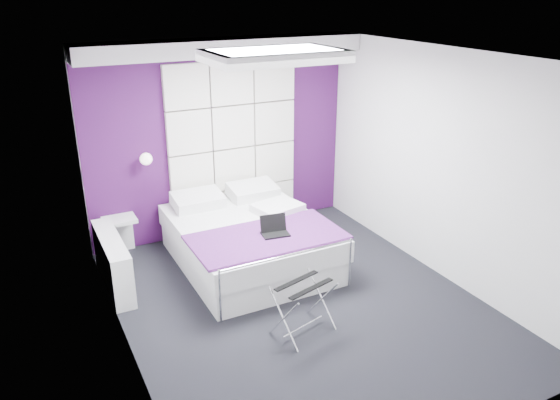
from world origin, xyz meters
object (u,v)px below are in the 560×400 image
wall_lamp (145,158)px  laptop (274,229)px  nightstand (119,220)px  luggage_rack (303,308)px  radiator (113,262)px  bed (249,240)px

wall_lamp → laptop: (1.04, -1.45, -0.58)m
nightstand → luggage_rack: size_ratio=0.73×
nightstand → radiator: bearing=-108.4°
radiator → nightstand: radiator is taller
radiator → laptop: (1.68, -0.69, 0.34)m
luggage_rack → laptop: bearing=63.7°
nightstand → bed: bearing=-34.1°
laptop → wall_lamp: bearing=133.9°
radiator → laptop: laptop is taller
nightstand → laptop: laptop is taller
luggage_rack → laptop: laptop is taller
wall_lamp → luggage_rack: bearing=-71.6°
luggage_rack → bed: bearing=70.7°
wall_lamp → nightstand: (-0.40, -0.04, -0.73)m
wall_lamp → bed: (0.94, -0.95, -0.91)m
bed → luggage_rack: size_ratio=3.78×
radiator → laptop: size_ratio=4.00×
radiator → nightstand: bearing=71.6°
wall_lamp → radiator: size_ratio=0.12×
laptop → bed: bearing=109.2°
radiator → luggage_rack: bearing=-49.9°
bed → radiator: bearing=173.2°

